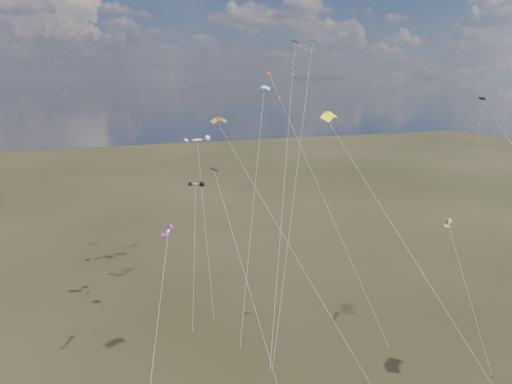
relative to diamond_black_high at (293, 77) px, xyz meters
name	(u,v)px	position (x,y,z in m)	size (l,w,h in m)	color
diamond_black_high	(293,77)	(0.00, 0.00, 0.00)	(13.37, 23.45, 37.46)	black
diamond_navy_tall	(310,76)	(4.39, 3.54, 0.20)	(17.91, 27.27, 38.08)	#0A174E
diamond_black_mid	(229,219)	(-13.63, -11.91, -16.72)	(2.72, 17.57, 21.05)	black
diamond_navy_right	(490,141)	(13.08, -24.05, -6.92)	(11.77, 19.90, 30.01)	#11224F
diamond_orange_center	(310,167)	(-3.23, -12.70, -10.88)	(11.08, 14.59, 32.86)	#C83304
parafoil_yellow	(332,116)	(-6.59, -23.67, -3.71)	(12.49, 20.50, 29.27)	#FDE907
parafoil_blue_white	(264,89)	(-2.48, 5.65, -1.77)	(12.36, 22.48, 31.24)	#1261B4
parafoil_tricolor	(220,121)	(-12.80, -6.03, -5.48)	(11.47, 22.41, 27.48)	gold
novelty_orange_black	(195,185)	(-14.27, 3.51, -15.82)	(5.16, 14.45, 16.95)	orange
novelty_white_purple	(168,232)	(-21.46, -15.14, -16.43)	(5.95, 14.30, 16.21)	silver
novelty_redwhite_stripe	(197,141)	(-12.50, 9.16, -9.85)	(4.36, 18.10, 22.97)	red
novelty_blue_yellow	(449,225)	(12.13, -20.38, -17.69)	(2.15, 11.01, 14.97)	blue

